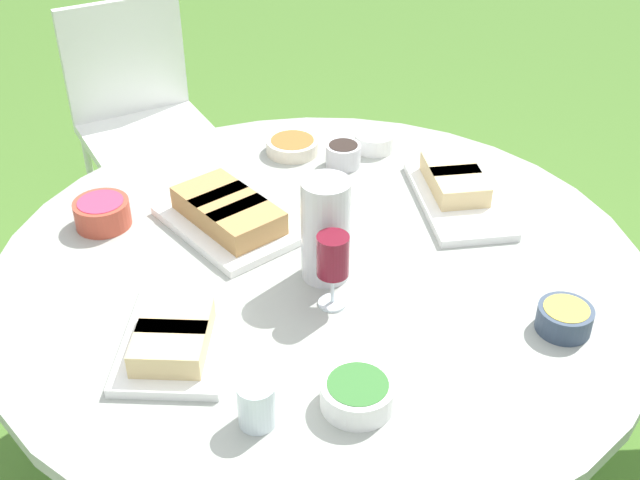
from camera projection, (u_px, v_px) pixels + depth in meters
The scene contains 15 objects.
ground_plane at pixel (320, 467), 2.22m from camera, with size 40.00×40.00×0.00m, color #4C7A2D.
dining_table at pixel (320, 290), 1.86m from camera, with size 1.48×1.48×0.70m.
chair_far_back at pixel (140, 109), 2.88m from camera, with size 0.55×0.54×0.89m.
water_pitcher at pixel (326, 229), 1.71m from camera, with size 0.11×0.11×0.24m.
wine_glass at pixel (333, 258), 1.62m from camera, with size 0.07×0.07×0.17m.
platter_bread_main at pixel (228, 215), 1.91m from camera, with size 0.28×0.38×0.08m.
platter_charcuterie at pixel (456, 188), 2.02m from camera, with size 0.39×0.41×0.07m.
platter_sandwich_side at pixel (175, 337), 1.56m from camera, with size 0.38×0.37×0.07m.
bowl_fries at pixel (565, 317), 1.61m from camera, with size 0.11×0.11×0.05m.
bowl_salad at pixel (358, 393), 1.44m from camera, with size 0.14×0.14×0.05m.
bowl_olives at pixel (343, 154), 2.16m from camera, with size 0.09×0.09×0.06m.
bowl_dip_red at pixel (102, 212), 1.92m from camera, with size 0.13×0.13×0.07m.
bowl_dip_cream at pixel (375, 140), 2.24m from camera, with size 0.11×0.11×0.05m.
bowl_roasted_veg at pixel (292, 145), 2.23m from camera, with size 0.15×0.15×0.04m.
cup_water_near at pixel (257, 404), 1.40m from camera, with size 0.07×0.07×0.09m.
Camera 1 is at (-1.09, -0.98, 1.78)m, focal length 45.00 mm.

